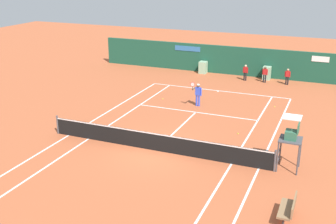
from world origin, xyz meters
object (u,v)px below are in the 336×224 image
object	(u,v)px
umpire_chair	(291,136)
ball_kid_left_post	(245,71)
player_on_baseline	(198,93)
player_bench	(289,208)
ball_kid_centre_post	(287,75)
tennis_ball_near_service_line	(238,134)
ball_kid_right_post	(265,73)
tennis_ball_mid_court	(163,99)
tennis_ball_by_sideline	(275,107)

from	to	relation	value
umpire_chair	ball_kid_left_post	bearing A→B (deg)	19.84
player_on_baseline	player_bench	bearing A→B (deg)	123.18
player_on_baseline	ball_kid_centre_post	world-z (taller)	player_on_baseline
player_bench	ball_kid_centre_post	bearing A→B (deg)	7.69
player_bench	ball_kid_left_post	size ratio (longest dim) A/B	1.09
umpire_chair	tennis_ball_near_service_line	xyz separation A→B (m)	(-3.17, 3.34, -1.62)
player_bench	ball_kid_centre_post	size ratio (longest dim) A/B	1.10
player_bench	ball_kid_right_post	xyz separation A→B (m)	(-4.35, 19.15, 0.24)
ball_kid_left_post	tennis_ball_mid_court	xyz separation A→B (m)	(-4.23, -7.27, -0.72)
ball_kid_centre_post	tennis_ball_mid_court	size ratio (longest dim) A/B	19.18
ball_kid_left_post	ball_kid_centre_post	distance (m)	3.36
player_on_baseline	ball_kid_left_post	bearing A→B (deg)	-100.69
ball_kid_centre_post	umpire_chair	bearing A→B (deg)	94.07
tennis_ball_by_sideline	tennis_ball_mid_court	xyz separation A→B (m)	(-7.60, -1.25, 0.00)
umpire_chair	player_bench	size ratio (longest dim) A/B	1.81
umpire_chair	player_on_baseline	xyz separation A→B (m)	(-6.87, 7.19, -0.73)
umpire_chair	ball_kid_centre_post	world-z (taller)	umpire_chair
ball_kid_right_post	ball_kid_left_post	bearing A→B (deg)	-0.69
player_bench	tennis_ball_mid_court	xyz separation A→B (m)	(-10.17, 11.88, -0.48)
player_bench	ball_kid_left_post	world-z (taller)	ball_kid_left_post
player_bench	ball_kid_centre_post	world-z (taller)	ball_kid_centre_post
ball_kid_centre_post	tennis_ball_mid_court	xyz separation A→B (m)	(-7.58, -7.27, -0.72)
tennis_ball_near_service_line	tennis_ball_by_sideline	bearing A→B (deg)	78.44
player_on_baseline	umpire_chair	bearing A→B (deg)	133.80
player_bench	ball_kid_left_post	xyz separation A→B (m)	(-5.94, 19.15, 0.25)
player_bench	ball_kid_left_post	distance (m)	20.05
player_bench	ball_kid_left_post	bearing A→B (deg)	17.23
player_bench	player_on_baseline	size ratio (longest dim) A/B	0.81
ball_kid_centre_post	tennis_ball_by_sideline	size ratio (longest dim) A/B	19.18
umpire_chair	player_bench	world-z (taller)	umpire_chair
umpire_chair	ball_kid_left_post	distance (m)	15.92
player_bench	tennis_ball_mid_court	size ratio (longest dim) A/B	21.16
tennis_ball_by_sideline	ball_kid_centre_post	bearing A→B (deg)	90.17
ball_kid_right_post	ball_kid_left_post	distance (m)	1.59
player_bench	player_on_baseline	world-z (taller)	player_on_baseline
player_on_baseline	tennis_ball_near_service_line	xyz separation A→B (m)	(3.71, -3.85, -0.89)
umpire_chair	tennis_ball_mid_court	bearing A→B (deg)	51.40
ball_kid_left_post	tennis_ball_by_sideline	world-z (taller)	ball_kid_left_post
ball_kid_centre_post	tennis_ball_near_service_line	distance (m)	11.70
tennis_ball_near_service_line	tennis_ball_mid_court	bearing A→B (deg)	146.06
ball_kid_right_post	ball_kid_centre_post	xyz separation A→B (m)	(1.77, -0.00, -0.00)
tennis_ball_near_service_line	umpire_chair	bearing A→B (deg)	-46.50
tennis_ball_mid_court	tennis_ball_near_service_line	bearing A→B (deg)	-33.94
player_on_baseline	tennis_ball_mid_court	xyz separation A→B (m)	(-2.75, 0.49, -0.89)
player_bench	tennis_ball_by_sideline	bearing A→B (deg)	11.06
ball_kid_centre_post	tennis_ball_near_service_line	bearing A→B (deg)	80.76
ball_kid_centre_post	tennis_ball_by_sideline	world-z (taller)	ball_kid_centre_post
ball_kid_left_post	ball_kid_centre_post	size ratio (longest dim) A/B	1.01
player_bench	tennis_ball_by_sideline	size ratio (longest dim) A/B	21.16
umpire_chair	tennis_ball_near_service_line	size ratio (longest dim) A/B	38.24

